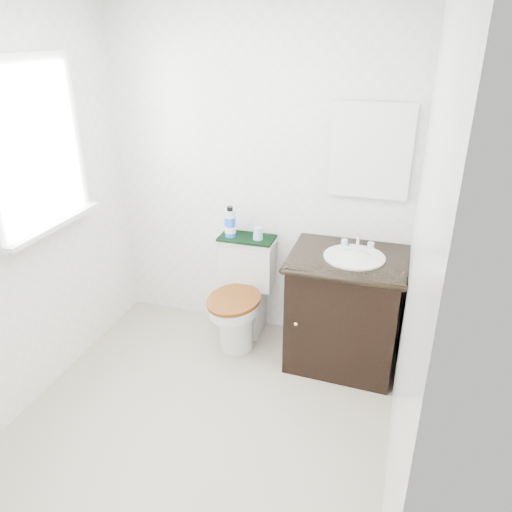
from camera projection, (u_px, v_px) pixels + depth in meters
The scene contains 14 objects.
floor at pixel (200, 423), 3.02m from camera, with size 2.40×2.40×0.00m, color #B1A58E.
wall_back at pixel (258, 178), 3.56m from camera, with size 2.40×2.40×0.00m, color white.
wall_front at pixel (23, 392), 1.47m from camera, with size 2.40×2.40×0.00m, color white.
wall_left at pixel (10, 218), 2.81m from camera, with size 2.40×2.40×0.00m, color white.
wall_right at pixel (416, 269), 2.22m from camera, with size 2.40×2.40×0.00m, color white.
window at pixel (33, 148), 2.87m from camera, with size 0.02×0.70×0.90m, color white.
mirror at pixel (371, 151), 3.22m from camera, with size 0.50×0.02×0.60m, color silver.
toilet at pixel (242, 298), 3.73m from camera, with size 0.42×0.63×0.77m.
vanity at pixel (346, 306), 3.43m from camera, with size 0.78×0.68×0.92m.
trash_bin at pixel (302, 342), 3.53m from camera, with size 0.23×0.19×0.30m.
towel at pixel (247, 238), 3.65m from camera, with size 0.41×0.22×0.02m, color black.
mouthwash_bottle at pixel (230, 223), 3.62m from camera, with size 0.08×0.08×0.23m.
cup at pixel (258, 233), 3.59m from camera, with size 0.07×0.07×0.09m, color #8AC7E2.
soap_bar at pixel (347, 245), 3.39m from camera, with size 0.07×0.04×0.02m, color #187277.
Camera 1 is at (1.00, -2.11, 2.18)m, focal length 35.00 mm.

